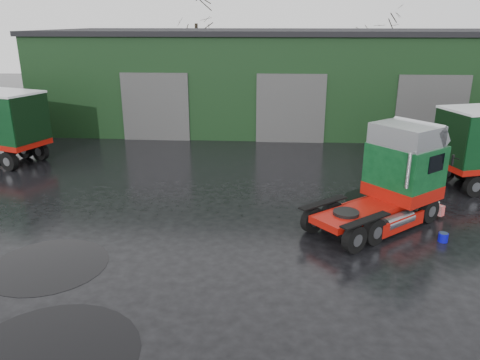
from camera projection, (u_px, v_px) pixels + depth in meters
The scene contains 9 objects.
ground at pixel (239, 249), 14.83m from camera, with size 100.00×100.00×0.00m, color black.
warehouse at pixel (288, 77), 32.57m from camera, with size 32.40×12.40×6.30m.
hero_tractor at pixel (376, 179), 15.85m from camera, with size 2.40×5.65×3.51m, color #0C3F1C, non-canonical shape.
wash_bucket at pixel (443, 237), 15.27m from camera, with size 0.31×0.31×0.29m, color #0907A5.
tree_back_a at pixel (197, 46), 42.03m from camera, with size 4.40×4.40×9.50m, color black, non-canonical shape.
tree_back_b at pixel (376, 58), 41.28m from camera, with size 4.40×4.40×7.50m, color black, non-canonical shape.
puddle_0 at pixel (47, 357), 10.04m from camera, with size 3.98×3.98×0.01m, color black.
puddle_1 at pixel (375, 199), 18.97m from camera, with size 2.43×2.43×0.01m, color black.
puddle_2 at pixel (49, 265), 13.82m from camera, with size 3.48×3.48×0.01m, color black.
Camera 1 is at (0.97, -13.30, 6.85)m, focal length 35.00 mm.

